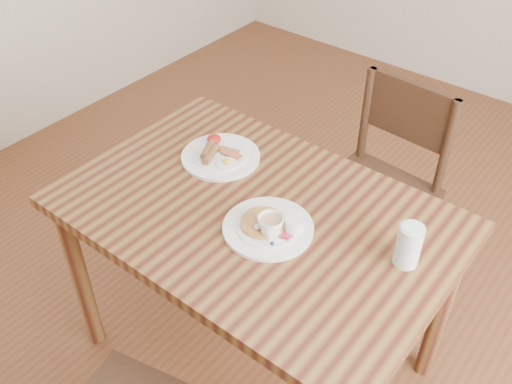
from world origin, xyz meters
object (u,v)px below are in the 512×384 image
Objects in this scene: chair_far at (380,182)px; pancake_plate at (270,226)px; breakfast_plate at (220,155)px; teacup_saucer at (271,229)px; dining_table at (256,233)px; water_glass at (409,245)px.

chair_far is 0.76m from pancake_plate.
pancake_plate is (-0.01, -0.71, 0.27)m from chair_far.
teacup_saucer is at bearing -28.52° from breakfast_plate.
dining_table is at bearing 85.16° from chair_far.
chair_far reaches higher than dining_table.
breakfast_plate reaches higher than dining_table.
chair_far is at bearing 90.61° from teacup_saucer.
breakfast_plate is (-0.35, 0.18, -0.00)m from pancake_plate.
breakfast_plate is (-0.27, 0.13, 0.11)m from dining_table.
dining_table is at bearing 147.08° from teacup_saucer.
water_glass is (0.36, -0.58, 0.32)m from chair_far.
water_glass is at bearing 19.19° from pancake_plate.
chair_far is 0.79m from teacup_saucer.
dining_table is 0.32m from breakfast_plate.
breakfast_plate is 1.93× the size of teacup_saucer.
dining_table is at bearing -26.58° from breakfast_plate.
teacup_saucer reaches higher than breakfast_plate.
water_glass is at bearing 10.49° from dining_table.
chair_far is at bearing 88.84° from pancake_plate.
dining_table is 4.44× the size of breakfast_plate.
teacup_saucer is (0.38, -0.20, 0.02)m from breakfast_plate.
water_glass reaches higher than pancake_plate.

